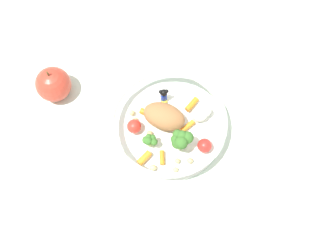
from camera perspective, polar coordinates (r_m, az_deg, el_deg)
ground_plane at (r=0.81m, az=0.04°, el=-0.59°), size 2.40×2.40×0.00m
food_container at (r=0.78m, az=0.24°, el=0.14°), size 0.22×0.22×0.06m
loose_apple at (r=0.85m, az=-15.66°, el=5.62°), size 0.07×0.07×0.08m
folded_napkin at (r=0.86m, az=14.22°, el=3.86°), size 0.19×0.20×0.01m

